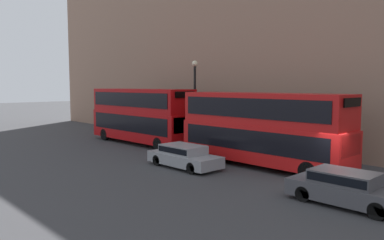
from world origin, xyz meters
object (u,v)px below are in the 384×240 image
(car_dark_sedan, at_px, (346,187))
(bus_second_in_queue, at_px, (141,114))
(car_hatchback, at_px, (184,155))
(bus_leading, at_px, (261,126))

(car_dark_sedan, bearing_deg, bus_second_in_queue, 79.50)
(bus_second_in_queue, xyz_separation_m, car_hatchback, (-3.40, -8.88, -1.75))
(car_hatchback, bearing_deg, car_dark_sedan, -90.00)
(bus_leading, height_order, bus_second_in_queue, bus_second_in_queue)
(car_dark_sedan, distance_m, car_hatchback, 9.45)
(bus_second_in_queue, xyz_separation_m, car_dark_sedan, (-3.40, -18.34, -1.72))
(bus_leading, distance_m, bus_second_in_queue, 11.80)
(bus_leading, relative_size, bus_second_in_queue, 0.99)
(bus_leading, bearing_deg, car_dark_sedan, -117.49)
(bus_leading, xyz_separation_m, car_hatchback, (-3.40, 2.92, -1.67))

